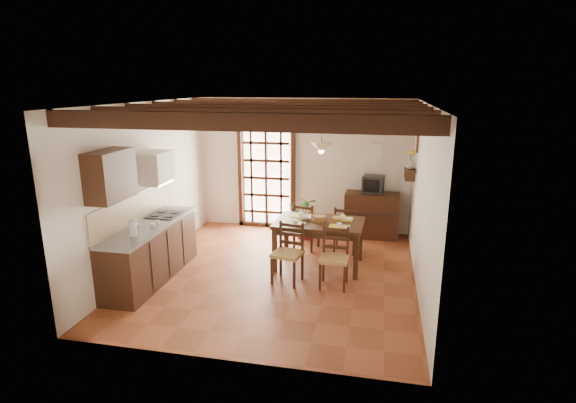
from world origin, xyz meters
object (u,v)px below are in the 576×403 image
(crt_tv, at_px, (373,184))
(sideboard, at_px, (372,215))
(chair_near_left, at_px, (288,264))
(chair_near_right, at_px, (334,269))
(dining_table, at_px, (319,227))
(potted_plant, at_px, (305,211))
(chair_far_right, at_px, (345,238))
(kitchen_counter, at_px, (151,251))
(chair_far_left, at_px, (306,234))
(pendant_lamp, at_px, (321,146))

(crt_tv, bearing_deg, sideboard, 99.05)
(chair_near_left, bearing_deg, chair_near_right, 8.66)
(sideboard, xyz_separation_m, crt_tv, (0.00, -0.01, 0.65))
(dining_table, xyz_separation_m, potted_plant, (-0.47, 1.39, -0.14))
(crt_tv, bearing_deg, chair_far_right, -105.49)
(kitchen_counter, relative_size, dining_table, 1.48)
(chair_far_right, xyz_separation_m, potted_plant, (-0.87, 0.64, 0.29))
(chair_near_left, xyz_separation_m, sideboard, (1.25, 2.50, 0.16))
(chair_far_left, relative_size, sideboard, 0.84)
(chair_far_left, bearing_deg, dining_table, 128.15)
(dining_table, distance_m, chair_far_right, 0.95)
(potted_plant, relative_size, pendant_lamp, 2.17)
(chair_far_left, relative_size, potted_plant, 0.50)
(kitchen_counter, bearing_deg, potted_plant, 49.44)
(sideboard, relative_size, crt_tv, 2.43)
(crt_tv, relative_size, potted_plant, 0.24)
(kitchen_counter, relative_size, chair_far_left, 2.45)
(kitchen_counter, distance_m, potted_plant, 3.25)
(chair_far_right, distance_m, sideboard, 1.11)
(chair_far_left, distance_m, sideboard, 1.56)
(kitchen_counter, relative_size, sideboard, 2.06)
(pendant_lamp, bearing_deg, chair_near_left, -114.96)
(chair_far_left, bearing_deg, pendant_lamp, 131.25)
(sideboard, bearing_deg, chair_near_right, -99.46)
(sideboard, distance_m, potted_plant, 1.37)
(kitchen_counter, height_order, crt_tv, kitchen_counter)
(chair_near_left, distance_m, chair_far_left, 1.53)
(chair_near_left, relative_size, chair_near_right, 1.02)
(kitchen_counter, height_order, potted_plant, potted_plant)
(kitchen_counter, height_order, chair_near_right, kitchen_counter)
(sideboard, bearing_deg, chair_near_left, -114.67)
(kitchen_counter, bearing_deg, chair_far_right, 31.48)
(potted_plant, bearing_deg, chair_near_right, -69.32)
(dining_table, distance_m, chair_near_left, 0.94)
(chair_near_right, distance_m, potted_plant, 2.33)
(chair_far_right, bearing_deg, potted_plant, -33.48)
(chair_near_left, relative_size, chair_far_left, 1.05)
(chair_near_right, relative_size, crt_tv, 2.10)
(chair_near_right, height_order, chair_far_left, chair_near_right)
(chair_far_right, bearing_deg, chair_far_left, 1.11)
(chair_far_right, bearing_deg, sideboard, -111.39)
(chair_near_left, height_order, chair_far_right, chair_near_left)
(chair_far_left, height_order, crt_tv, crt_tv)
(chair_near_left, height_order, crt_tv, crt_tv)
(kitchen_counter, bearing_deg, dining_table, 22.60)
(chair_near_left, distance_m, pendant_lamp, 2.01)
(crt_tv, bearing_deg, dining_table, -106.97)
(potted_plant, bearing_deg, dining_table, -71.30)
(potted_plant, distance_m, pendant_lamp, 2.04)
(potted_plant, bearing_deg, sideboard, 15.06)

